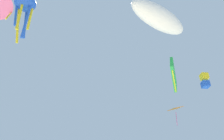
{
  "coord_description": "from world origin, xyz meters",
  "views": [
    {
      "loc": [
        1.82,
        -15.38,
        1.57
      ],
      "look_at": [
        1.16,
        7.17,
        10.97
      ],
      "focal_mm": 38.71,
      "sensor_mm": 36.0,
      "label": 1
    }
  ],
  "objects": [
    {
      "name": "kite_diamond_orange",
      "position": [
        11.44,
        25.28,
        11.14
      ],
      "size": [
        2.69,
        2.73,
        3.16
      ],
      "rotation": [
        0.0,
        0.0,
        1.95
      ],
      "color": "orange"
    },
    {
      "name": "kite_inflatable_white",
      "position": [
        5.54,
        2.98,
        14.28
      ],
      "size": [
        6.69,
        6.43,
        2.75
      ],
      "rotation": [
        0.0,
        0.0,
        0.74
      ],
      "color": "white"
    },
    {
      "name": "kite_octopus_blue",
      "position": [
        -11.08,
        11.71,
        22.77
      ],
      "size": [
        4.01,
        4.01,
        7.04
      ],
      "rotation": [
        0.0,
        0.0,
        3.62
      ],
      "color": "blue"
    },
    {
      "name": "kite_parafoil_green",
      "position": [
        8.98,
        14.05,
        12.93
      ],
      "size": [
        1.91,
        5.35,
        3.32
      ],
      "rotation": [
        0.0,
        0.0,
        1.29
      ],
      "color": "green"
    },
    {
      "name": "kite_box_yellow",
      "position": [
        13.85,
        16.6,
        13.16
      ],
      "size": [
        1.1,
        1.2,
        2.16
      ],
      "rotation": [
        0.0,
        0.0,
        3.28
      ],
      "color": "yellow"
    }
  ]
}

